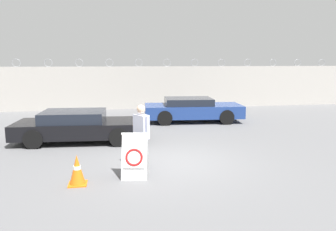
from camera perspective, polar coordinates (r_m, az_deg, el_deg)
The scene contains 7 objects.
ground_plane at distance 9.70m, azimuth 0.38°, elevation -8.09°, with size 90.00×90.00×0.00m, color slate.
perimeter_wall at distance 20.38m, azimuth -5.09°, elevation 4.87°, with size 36.00×0.30×3.06m.
barricade_sign at distance 8.38m, azimuth -5.78°, elevation -6.92°, with size 0.76×0.86×1.14m.
security_guard at distance 8.90m, azimuth -4.65°, elevation -3.12°, with size 0.45×0.68×1.77m.
traffic_cone_near at distance 8.19m, azimuth -15.55°, elevation -9.13°, with size 0.43×0.43×0.73m.
parked_car_front_coupe at distance 12.42m, azimuth -15.25°, elevation -1.74°, with size 4.71×2.20×1.14m.
parked_car_rear_sedan at distance 15.99m, azimuth 4.23°, elevation 1.10°, with size 4.81×2.26×1.16m.
Camera 1 is at (-1.61, -9.11, 2.92)m, focal length 35.00 mm.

